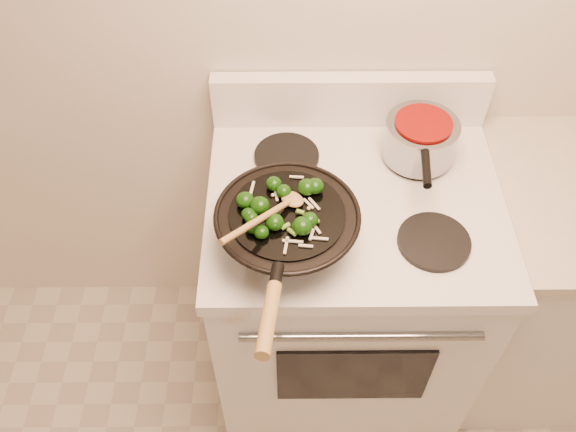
{
  "coord_description": "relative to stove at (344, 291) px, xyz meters",
  "views": [
    {
      "loc": [
        -0.24,
        0.12,
        2.11
      ],
      "look_at": [
        -0.24,
        1.03,
        1.01
      ],
      "focal_mm": 38.0,
      "sensor_mm": 36.0,
      "label": 1
    }
  ],
  "objects": [
    {
      "name": "saucepan",
      "position": [
        0.18,
        0.14,
        0.52
      ],
      "size": [
        0.2,
        0.32,
        0.11
      ],
      "color": "gray",
      "rests_on": "stove"
    },
    {
      "name": "wooden_spoon",
      "position": [
        -0.21,
        -0.17,
        0.6
      ],
      "size": [
        0.19,
        0.22,
        0.09
      ],
      "color": "#A87E42",
      "rests_on": "wok"
    },
    {
      "name": "stirfry",
      "position": [
        -0.2,
        -0.15,
        0.58
      ],
      "size": [
        0.21,
        0.24,
        0.04
      ],
      "color": "#0F3508",
      "rests_on": "wok"
    },
    {
      "name": "stove",
      "position": [
        0.0,
        0.0,
        0.0
      ],
      "size": [
        0.78,
        0.67,
        1.08
      ],
      "color": "white",
      "rests_on": "ground"
    },
    {
      "name": "wok",
      "position": [
        -0.18,
        -0.16,
        0.52
      ],
      "size": [
        0.34,
        0.57,
        0.18
      ],
      "color": "black",
      "rests_on": "stove"
    }
  ]
}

